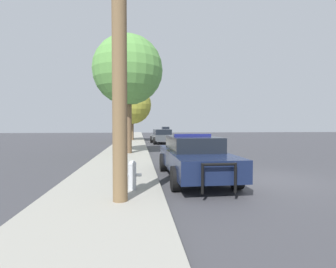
% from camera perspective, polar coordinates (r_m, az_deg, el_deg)
% --- Properties ---
extents(ground_plane, '(110.00, 110.00, 0.00)m').
position_cam_1_polar(ground_plane, '(9.66, 19.95, -9.32)').
color(ground_plane, '#3D3D42').
extents(sidewalk_left, '(3.00, 110.00, 0.13)m').
position_cam_1_polar(sidewalk_left, '(8.72, -12.19, -10.03)').
color(sidewalk_left, '#99968C').
rests_on(sidewalk_left, ground_plane).
extents(police_car, '(2.10, 5.43, 1.56)m').
position_cam_1_polar(police_car, '(9.24, 5.59, -4.77)').
color(police_car, '#141E3D').
rests_on(police_car, ground_plane).
extents(fire_hydrant, '(0.50, 0.22, 0.79)m').
position_cam_1_polar(fire_hydrant, '(7.19, -7.77, -8.64)').
color(fire_hydrant, '#B7BCC1').
rests_on(fire_hydrant, sidewalk_left).
extents(utility_pole, '(1.40, 0.34, 6.94)m').
position_cam_1_polar(utility_pole, '(6.31, -10.55, 18.44)').
color(utility_pole, brown).
rests_on(utility_pole, sidewalk_left).
extents(traffic_light, '(3.06, 0.35, 4.96)m').
position_cam_1_polar(traffic_light, '(32.44, -7.40, 5.04)').
color(traffic_light, '#424247').
rests_on(traffic_light, sidewalk_left).
extents(car_background_midblock, '(2.26, 4.09, 1.43)m').
position_cam_1_polar(car_background_midblock, '(26.22, -1.33, -0.45)').
color(car_background_midblock, '#474C51').
rests_on(car_background_midblock, ground_plane).
extents(car_background_distant, '(1.93, 3.93, 1.49)m').
position_cam_1_polar(car_background_distant, '(53.73, -0.57, 0.84)').
color(car_background_distant, '#333856').
rests_on(car_background_distant, ground_plane).
extents(tree_sidewalk_mid, '(4.40, 4.40, 6.25)m').
position_cam_1_polar(tree_sidewalk_mid, '(30.41, -7.86, 6.31)').
color(tree_sidewalk_mid, brown).
rests_on(tree_sidewalk_mid, sidewalk_left).
extents(tree_sidewalk_near, '(4.29, 4.29, 7.27)m').
position_cam_1_polar(tree_sidewalk_near, '(16.70, -8.74, 13.54)').
color(tree_sidewalk_near, brown).
rests_on(tree_sidewalk_near, sidewalk_left).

